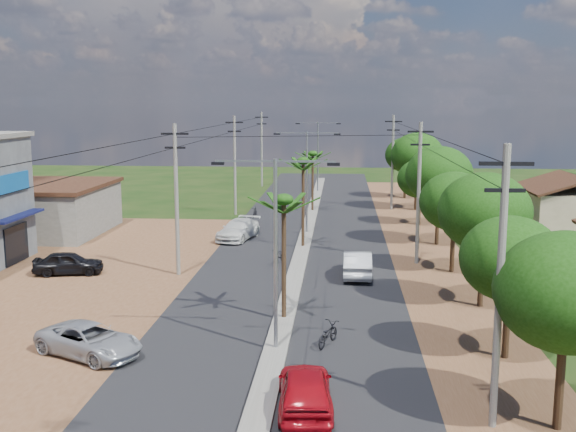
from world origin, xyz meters
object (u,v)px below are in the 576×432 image
Objects in this scene: car_red_near at (305,390)px; moto_rider_east at (328,335)px; roadside_sign at (86,337)px; car_white_far at (238,230)px; car_parked_silver at (89,341)px; car_silver_mid at (357,264)px; car_parked_dark at (68,263)px.

moto_rider_east is at bearing -99.97° from car_red_near.
moto_rider_east is 10.17m from roadside_sign.
car_white_far reaches higher than roadside_sign.
car_silver_mid is at bearing -13.26° from car_parked_silver.
car_parked_silver is 9.82m from moto_rider_east.
car_silver_mid reaches higher than car_red_near.
car_parked_silver is at bearing -82.87° from car_white_far.
car_parked_dark is (-8.57, -11.09, -0.04)m from car_white_far.
car_silver_mid is 1.00× the size of car_parked_silver.
car_white_far is at bearing -49.04° from car_parked_dark.
car_parked_dark is (-17.22, -0.87, -0.08)m from car_silver_mid.
moto_rider_east is (0.62, 6.24, -0.28)m from car_red_near.
car_parked_dark is 12.99m from roadside_sign.
car_white_far reaches higher than car_parked_silver.
car_red_near is at bearing 83.99° from car_silver_mid.
car_red_near is 28.79m from car_white_far.
roadside_sign is at bearing -165.96° from car_parked_dark.
car_parked_silver is (-9.00, 4.30, -0.11)m from car_red_near.
car_white_far is at bearing -48.87° from car_silver_mid.
roadside_sign is at bearing 54.55° from car_parked_silver.
car_red_near is at bearing -89.33° from car_parked_silver.
roadside_sign is (-0.50, 0.93, -0.19)m from car_parked_silver.
car_silver_mid is at bearing -36.59° from car_white_far.
car_white_far is 22.94m from moto_rider_east.
car_silver_mid is 2.55× the size of moto_rider_east.
car_parked_silver is 2.54× the size of moto_rider_east.
car_parked_silver is at bearing 51.38° from car_silver_mid.
roadside_sign is (-9.50, 5.23, -0.30)m from car_red_near.
car_red_near reaches higher than car_white_far.
roadside_sign is (-11.65, -12.61, -0.31)m from car_silver_mid.
roadside_sign is (-3.00, -22.82, -0.28)m from car_white_far.
moto_rider_east is at bearing -58.78° from car_white_far.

